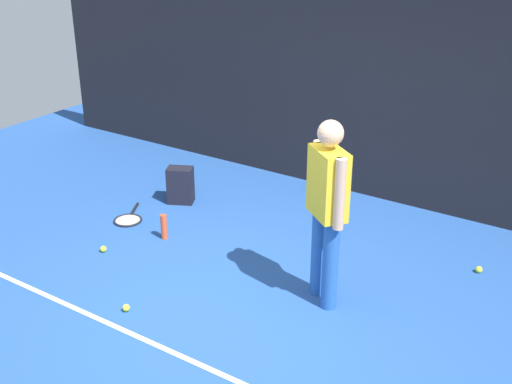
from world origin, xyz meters
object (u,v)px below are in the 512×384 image
object	(u,v)px
backpack	(181,185)
tennis_ball_by_fence	(479,270)
water_bottle	(164,227)
tennis_racket	(128,219)
tennis_player	(327,203)
tennis_ball_near_player	(126,308)
tennis_ball_mid_court	(103,249)

from	to	relation	value
backpack	tennis_ball_by_fence	xyz separation A→B (m)	(3.47, 0.31, -0.18)
tennis_ball_by_fence	water_bottle	bearing A→B (deg)	-159.27
tennis_racket	tennis_player	bearing A→B (deg)	56.71
tennis_player	tennis_ball_by_fence	size ratio (longest dim) A/B	25.76
tennis_player	tennis_ball_near_player	world-z (taller)	tennis_player
backpack	tennis_ball_mid_court	bearing A→B (deg)	68.31
tennis_racket	tennis_ball_mid_court	xyz separation A→B (m)	(0.30, -0.68, 0.02)
tennis_ball_by_fence	tennis_ball_mid_court	size ratio (longest dim) A/B	1.00
tennis_racket	tennis_ball_near_player	distance (m)	1.83
water_bottle	tennis_ball_near_player	bearing A→B (deg)	-63.47
tennis_ball_mid_court	water_bottle	distance (m)	0.67
tennis_player	water_bottle	bearing A→B (deg)	-145.63
tennis_ball_near_player	tennis_ball_by_fence	size ratio (longest dim) A/B	1.00
tennis_ball_mid_court	water_bottle	bearing A→B (deg)	59.92
tennis_ball_near_player	water_bottle	world-z (taller)	water_bottle
backpack	tennis_racket	bearing A→B (deg)	49.55
tennis_ball_near_player	tennis_ball_mid_court	world-z (taller)	same
tennis_player	backpack	bearing A→B (deg)	-163.75
tennis_player	backpack	distance (m)	2.71
tennis_ball_near_player	water_bottle	bearing A→B (deg)	116.53
tennis_player	tennis_racket	distance (m)	2.78
tennis_player	water_bottle	size ratio (longest dim) A/B	6.15
backpack	tennis_ball_near_player	xyz separation A→B (m)	(1.06, -2.06, -0.18)
backpack	water_bottle	size ratio (longest dim) A/B	1.59
tennis_ball_near_player	tennis_player	bearing A→B (deg)	39.44
tennis_ball_mid_court	tennis_racket	bearing A→B (deg)	113.60
tennis_racket	water_bottle	distance (m)	0.65
tennis_ball_near_player	tennis_ball_by_fence	world-z (taller)	same
backpack	water_bottle	xyz separation A→B (m)	(0.45, -0.84, -0.07)
tennis_player	tennis_ball_by_fence	distance (m)	1.88
tennis_player	tennis_ball_mid_court	distance (m)	2.53
backpack	tennis_ball_mid_court	world-z (taller)	backpack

